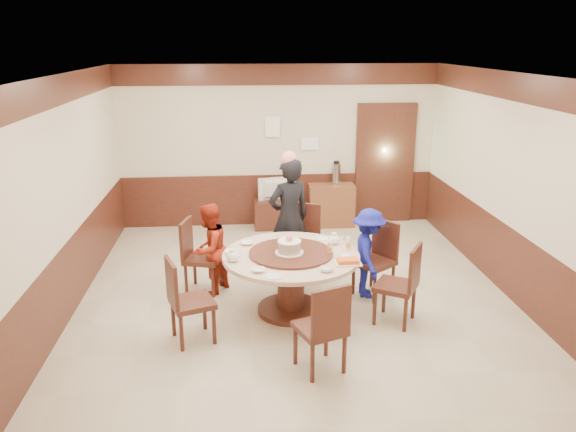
{
  "coord_description": "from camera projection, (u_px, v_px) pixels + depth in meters",
  "views": [
    {
      "loc": [
        -0.68,
        -6.68,
        3.18
      ],
      "look_at": [
        -0.1,
        -0.09,
        1.1
      ],
      "focal_mm": 35.0,
      "sensor_mm": 36.0,
      "label": 1
    }
  ],
  "objects": [
    {
      "name": "chair_2",
      "position": [
        202.0,
        269.0,
        7.37
      ],
      "size": [
        0.54,
        0.53,
        0.97
      ],
      "rotation": [
        0.0,
        0.0,
        4.47
      ],
      "color": "#441E15",
      "rests_on": "ground"
    },
    {
      "name": "bowl_4",
      "position": [
        232.0,
        252.0,
        6.67
      ],
      "size": [
        0.16,
        0.16,
        0.04
      ],
      "primitive_type": "imported",
      "color": "white",
      "rests_on": "banquet_table"
    },
    {
      "name": "bowl_1",
      "position": [
        326.0,
        269.0,
        6.16
      ],
      "size": [
        0.15,
        0.15,
        0.05
      ],
      "primitive_type": "imported",
      "color": "white",
      "rests_on": "banquet_table"
    },
    {
      "name": "chair_3",
      "position": [
        191.0,
        315.0,
        6.13
      ],
      "size": [
        0.57,
        0.56,
        0.97
      ],
      "rotation": [
        0.0,
        0.0,
        5.06
      ],
      "color": "#441E15",
      "rests_on": "ground"
    },
    {
      "name": "person_standing",
      "position": [
        289.0,
        218.0,
        7.69
      ],
      "size": [
        0.72,
        0.61,
        1.68
      ],
      "primitive_type": "imported",
      "rotation": [
        0.0,
        0.0,
        3.53
      ],
      "color": "black",
      "rests_on": "ground"
    },
    {
      "name": "television",
      "position": [
        278.0,
        189.0,
        9.76
      ],
      "size": [
        0.69,
        0.22,
        0.4
      ],
      "primitive_type": "imported",
      "rotation": [
        0.0,
        0.0,
        3.34
      ],
      "color": "gray",
      "rests_on": "tv_stand"
    },
    {
      "name": "person_red",
      "position": [
        209.0,
        249.0,
        7.23
      ],
      "size": [
        0.7,
        0.74,
        1.21
      ],
      "primitive_type": "imported",
      "rotation": [
        0.0,
        0.0,
        4.15
      ],
      "color": "#A12815",
      "rests_on": "ground"
    },
    {
      "name": "chair_1",
      "position": [
        302.0,
        252.0,
        7.97
      ],
      "size": [
        0.59,
        0.59,
        0.97
      ],
      "rotation": [
        0.0,
        0.0,
        2.7
      ],
      "color": "#441E15",
      "rests_on": "ground"
    },
    {
      "name": "chair_5",
      "position": [
        397.0,
        298.0,
        6.54
      ],
      "size": [
        0.61,
        0.61,
        0.97
      ],
      "rotation": [
        0.0,
        0.0,
        7.3
      ],
      "color": "#441E15",
      "rests_on": "ground"
    },
    {
      "name": "bottle_1",
      "position": [
        348.0,
        244.0,
        6.76
      ],
      "size": [
        0.06,
        0.06,
        0.16
      ],
      "primitive_type": "cylinder",
      "color": "silver",
      "rests_on": "banquet_table"
    },
    {
      "name": "teapot_right",
      "position": [
        334.0,
        240.0,
        6.97
      ],
      "size": [
        0.17,
        0.15,
        0.13
      ],
      "primitive_type": "ellipsoid",
      "color": "white",
      "rests_on": "banquet_table"
    },
    {
      "name": "bowl_3",
      "position": [
        345.0,
        256.0,
        6.54
      ],
      "size": [
        0.14,
        0.14,
        0.04
      ],
      "primitive_type": "imported",
      "color": "white",
      "rests_on": "banquet_table"
    },
    {
      "name": "thermos",
      "position": [
        336.0,
        174.0,
        9.8
      ],
      "size": [
        0.15,
        0.15,
        0.38
      ],
      "primitive_type": "cylinder",
      "color": "silver",
      "rests_on": "side_cabinet"
    },
    {
      "name": "birthday_cake",
      "position": [
        289.0,
        247.0,
        6.59
      ],
      "size": [
        0.34,
        0.34,
        0.22
      ],
      "color": "white",
      "rests_on": "banquet_table"
    },
    {
      "name": "bowl_2",
      "position": [
        258.0,
        270.0,
        6.15
      ],
      "size": [
        0.15,
        0.15,
        0.04
      ],
      "primitive_type": "imported",
      "color": "white",
      "rests_on": "banquet_table"
    },
    {
      "name": "side_cabinet",
      "position": [
        331.0,
        205.0,
        9.96
      ],
      "size": [
        0.8,
        0.4,
        0.75
      ],
      "primitive_type": "cube",
      "color": "brown",
      "rests_on": "ground"
    },
    {
      "name": "saucer_near",
      "position": [
        273.0,
        276.0,
        6.02
      ],
      "size": [
        0.18,
        0.18,
        0.01
      ],
      "primitive_type": "cylinder",
      "color": "white",
      "rests_on": "banquet_table"
    },
    {
      "name": "notice_right",
      "position": [
        310.0,
        144.0,
        9.78
      ],
      "size": [
        0.3,
        0.0,
        0.22
      ],
      "primitive_type": "cube",
      "color": "white",
      "rests_on": "room"
    },
    {
      "name": "room",
      "position": [
        296.0,
        215.0,
        7.05
      ],
      "size": [
        6.0,
        6.04,
        2.84
      ],
      "color": "beige",
      "rests_on": "ground"
    },
    {
      "name": "notice_left",
      "position": [
        272.0,
        127.0,
        9.63
      ],
      "size": [
        0.25,
        0.0,
        0.35
      ],
      "primitive_type": "cube",
      "color": "white",
      "rests_on": "room"
    },
    {
      "name": "tv_stand",
      "position": [
        278.0,
        214.0,
        9.9
      ],
      "size": [
        0.85,
        0.45,
        0.5
      ],
      "primitive_type": "cube",
      "color": "#441E15",
      "rests_on": "ground"
    },
    {
      "name": "saucer_far",
      "position": [
        322.0,
        238.0,
        7.17
      ],
      "size": [
        0.18,
        0.18,
        0.01
      ],
      "primitive_type": "cylinder",
      "color": "white",
      "rests_on": "banquet_table"
    },
    {
      "name": "bowl_0",
      "position": [
        247.0,
        243.0,
        6.96
      ],
      "size": [
        0.16,
        0.16,
        0.04
      ],
      "primitive_type": "imported",
      "color": "white",
      "rests_on": "banquet_table"
    },
    {
      "name": "teapot_left",
      "position": [
        233.0,
        257.0,
        6.42
      ],
      "size": [
        0.17,
        0.15,
        0.13
      ],
      "primitive_type": "ellipsoid",
      "color": "white",
      "rests_on": "banquet_table"
    },
    {
      "name": "bottle_0",
      "position": [
        330.0,
        248.0,
        6.63
      ],
      "size": [
        0.06,
        0.06,
        0.16
      ],
      "primitive_type": "cylinder",
      "color": "silver",
      "rests_on": "banquet_table"
    },
    {
      "name": "chair_4",
      "position": [
        321.0,
        342.0,
        5.58
      ],
      "size": [
        0.57,
        0.58,
        0.97
      ],
      "rotation": [
        0.0,
        0.0,
        6.65
      ],
      "color": "#441E15",
      "rests_on": "ground"
    },
    {
      "name": "person_blue",
      "position": [
        368.0,
        253.0,
        7.15
      ],
      "size": [
        0.48,
        0.78,
        1.16
      ],
      "primitive_type": "imported",
      "rotation": [
        0.0,
        0.0,
        1.5
      ],
      "color": "navy",
      "rests_on": "ground"
    },
    {
      "name": "banquet_table",
      "position": [
        291.0,
        271.0,
        6.72
      ],
      "size": [
        1.63,
        1.63,
        0.78
      ],
      "color": "#441E15",
      "rests_on": "ground"
    },
    {
      "name": "chair_0",
      "position": [
        375.0,
        272.0,
        7.26
      ],
      "size": [
        0.62,
        0.62,
        0.97
      ],
      "rotation": [
        0.0,
        0.0,
        2.2
      ],
      "color": "#441E15",
      "rests_on": "ground"
    },
    {
      "name": "shrimp_platter",
      "position": [
        348.0,
        262.0,
        6.36
      ],
      "size": [
        0.3,
        0.2,
        0.06
      ],
      "color": "white",
      "rests_on": "banquet_table"
    }
  ]
}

